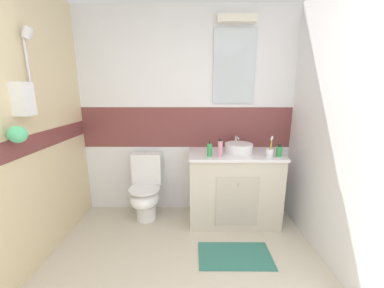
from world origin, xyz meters
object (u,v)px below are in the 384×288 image
(soap_dispenser, at_px, (209,150))
(shampoo_bottle_tall, at_px, (220,148))
(toilet, at_px, (146,189))
(toothbrush_cup, at_px, (270,152))
(sink_basin, at_px, (239,148))
(lotion_bottle_short, at_px, (279,151))

(soap_dispenser, height_order, shampoo_bottle_tall, shampoo_bottle_tall)
(toilet, bearing_deg, toothbrush_cup, -8.41)
(sink_basin, relative_size, lotion_bottle_short, 2.78)
(toothbrush_cup, distance_m, shampoo_bottle_tall, 0.54)
(toilet, distance_m, soap_dispenser, 0.95)
(lotion_bottle_short, bearing_deg, shampoo_bottle_tall, -178.42)
(sink_basin, height_order, soap_dispenser, soap_dispenser)
(sink_basin, bearing_deg, soap_dispenser, -153.75)
(shampoo_bottle_tall, bearing_deg, soap_dispenser, 173.67)
(soap_dispenser, xyz_separation_m, lotion_bottle_short, (0.76, 0.01, -0.01))
(sink_basin, height_order, lotion_bottle_short, sink_basin)
(toilet, xyz_separation_m, lotion_bottle_short, (1.51, -0.19, 0.54))
(toothbrush_cup, bearing_deg, lotion_bottle_short, 11.62)
(toothbrush_cup, height_order, soap_dispenser, toothbrush_cup)
(toilet, distance_m, toothbrush_cup, 1.52)
(toilet, height_order, toothbrush_cup, toothbrush_cup)
(toothbrush_cup, height_order, shampoo_bottle_tall, toothbrush_cup)
(toothbrush_cup, bearing_deg, sink_basin, 147.38)
(soap_dispenser, height_order, lotion_bottle_short, soap_dispenser)
(toilet, xyz_separation_m, toothbrush_cup, (1.40, -0.21, 0.53))
(sink_basin, distance_m, toothbrush_cup, 0.35)
(toothbrush_cup, xyz_separation_m, lotion_bottle_short, (0.11, 0.02, 0.01))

